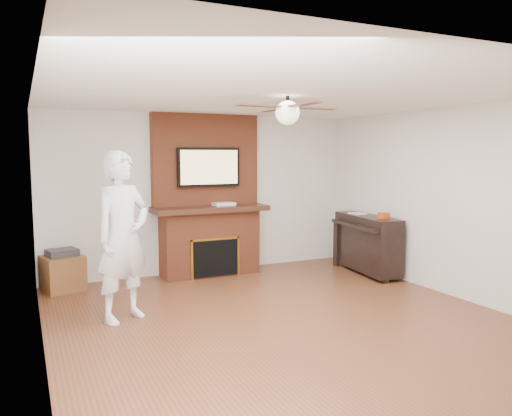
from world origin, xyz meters
name	(u,v)px	position (x,y,z in m)	size (l,w,h in m)	color
room_shell	(287,212)	(0.00, 0.00, 1.25)	(5.36, 5.86, 2.86)	#532C18
fireplace	(208,211)	(0.00, 2.55, 1.00)	(1.78, 0.64, 2.50)	brown
tv	(209,167)	(0.00, 2.50, 1.68)	(1.00, 0.08, 0.60)	black
ceiling_fan	(288,112)	(0.00, 0.00, 2.33)	(1.21, 1.21, 0.31)	black
person	(123,237)	(-1.62, 0.86, 0.96)	(0.70, 0.47, 1.92)	silver
side_table	(63,271)	(-2.16, 2.48, 0.27)	(0.61, 0.61, 0.58)	brown
piano	(367,242)	(2.28, 1.51, 0.49)	(0.67, 1.44, 1.00)	black
cable_box	(224,204)	(0.22, 2.45, 1.10)	(0.34, 0.19, 0.05)	silver
candle_orange	(198,274)	(-0.24, 2.36, 0.06)	(0.08, 0.08, 0.13)	#BE5D16
candle_green	(210,274)	(-0.05, 2.33, 0.04)	(0.07, 0.07, 0.08)	#406C2B
candle_cream	(219,273)	(0.07, 2.30, 0.05)	(0.07, 0.07, 0.10)	beige
candle_blue	(223,272)	(0.16, 2.36, 0.04)	(0.06, 0.06, 0.09)	#2B5583
candle_blue_extra	(211,273)	(-0.04, 2.36, 0.04)	(0.06, 0.06, 0.09)	#602878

